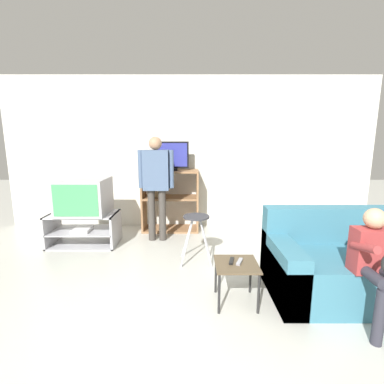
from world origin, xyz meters
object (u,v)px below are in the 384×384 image
television_flat (172,157)px  person_seated_child (377,259)px  snack_table (237,269)px  remote_control_white (240,262)px  remote_control_black (232,261)px  television_main (84,196)px  media_shelf (171,200)px  couch (356,267)px  person_standing_adult (157,179)px  folding_stool (197,225)px  tv_stand (85,229)px

television_flat → person_seated_child: size_ratio=0.57×
snack_table → remote_control_white: remote_control_white is taller
remote_control_black → television_main: bearing=156.5°
media_shelf → remote_control_white: 2.32m
media_shelf → couch: bearing=-45.1°
remote_control_black → person_standing_adult: person_standing_adult is taller
television_main → snack_table: size_ratio=1.73×
snack_table → media_shelf: bearing=109.9°
television_main → folding_stool: size_ratio=1.13×
television_main → media_shelf: bearing=28.5°
tv_stand → person_standing_adult: (1.07, 0.18, 0.73)m
remote_control_black → remote_control_white: same height
media_shelf → snack_table: bearing=-70.1°
remote_control_white → couch: (1.19, 0.14, -0.12)m
television_main → remote_control_white: bearing=-36.6°
tv_stand → television_flat: size_ratio=1.72×
media_shelf → person_standing_adult: 0.67m
television_flat → folding_stool: 1.52m
remote_control_white → person_standing_adult: 2.02m
couch → remote_control_white: bearing=-173.2°
snack_table → person_seated_child: bearing=-17.8°
remote_control_black → couch: couch is taller
television_main → media_shelf: (1.21, 0.66, -0.20)m
remote_control_white → person_seated_child: person_seated_child is taller
couch → person_seated_child: person_seated_child is taller
television_main → person_seated_child: person_seated_child is taller
snack_table → tv_stand: bearing=143.3°
snack_table → remote_control_black: remote_control_black is taller
media_shelf → television_flat: size_ratio=1.81×
remote_control_white → folding_stool: bearing=136.6°
remote_control_white → person_standing_adult: size_ratio=0.09×
media_shelf → remote_control_black: media_shelf is taller
tv_stand → remote_control_black: size_ratio=6.83×
snack_table → couch: (1.22, 0.16, -0.05)m
remote_control_black → person_standing_adult: 1.97m
remote_control_white → couch: bearing=29.5°
tv_stand → television_flat: (1.26, 0.64, 1.03)m
television_main → tv_stand: bearing=-155.9°
television_flat → remote_control_white: (0.79, -2.14, -0.85)m
remote_control_black → tv_stand: bearing=157.1°
tv_stand → media_shelf: media_shelf is taller
television_flat → folding_stool: bearing=-72.4°
person_standing_adult → person_seated_child: person_standing_adult is taller
television_flat → snack_table: bearing=-70.5°
television_flat → person_seated_child: bearing=-53.7°
tv_stand → person_standing_adult: bearing=9.6°
person_seated_child → couch: bearing=73.2°
television_flat → person_standing_adult: (-0.20, -0.46, -0.30)m
media_shelf → person_standing_adult: bearing=-109.1°
television_flat → snack_table: size_ratio=1.43×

